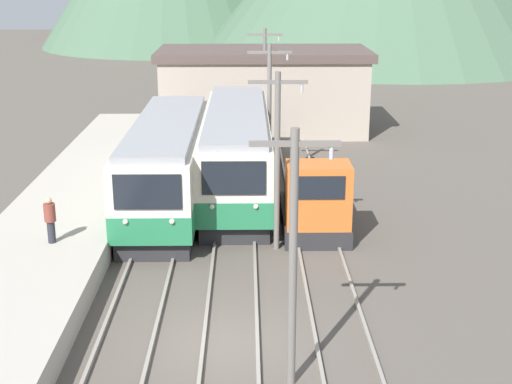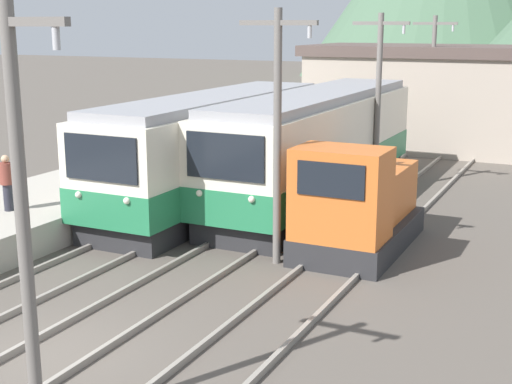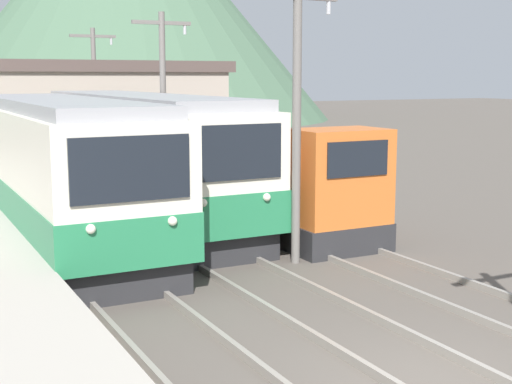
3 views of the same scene
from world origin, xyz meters
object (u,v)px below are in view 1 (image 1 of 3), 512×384
(commuter_train_center, at_px, (236,155))
(shunting_locomotive, at_px, (314,200))
(commuter_train_left, at_px, (168,168))
(catenary_mast_distant, at_px, (265,79))
(catenary_mast_mid, at_px, (277,155))
(catenary_mast_near, at_px, (293,250))
(catenary_mast_far, at_px, (269,107))
(person_on_platform, at_px, (50,218))

(commuter_train_center, bearing_deg, shunting_locomotive, -57.99)
(commuter_train_left, xyz_separation_m, catenary_mast_distant, (4.31, 12.67, 1.75))
(shunting_locomotive, bearing_deg, catenary_mast_mid, -128.26)
(commuter_train_center, distance_m, catenary_mast_near, 15.49)
(shunting_locomotive, xyz_separation_m, catenary_mast_far, (-1.49, 6.74, 2.26))
(person_on_platform, bearing_deg, shunting_locomotive, 20.37)
(catenary_mast_distant, bearing_deg, shunting_locomotive, -84.46)
(shunting_locomotive, relative_size, catenary_mast_mid, 0.77)
(shunting_locomotive, relative_size, catenary_mast_near, 0.77)
(catenary_mast_mid, xyz_separation_m, catenary_mast_far, (0.00, 8.63, 0.00))
(commuter_train_center, xyz_separation_m, shunting_locomotive, (3.00, -4.80, -0.52))
(catenary_mast_mid, distance_m, catenary_mast_far, 8.63)
(shunting_locomotive, xyz_separation_m, person_on_platform, (-9.03, -3.35, 0.51))
(commuter_train_center, bearing_deg, person_on_platform, -126.51)
(catenary_mast_mid, bearing_deg, catenary_mast_distant, 90.00)
(person_on_platform, bearing_deg, commuter_train_left, 61.89)
(commuter_train_center, bearing_deg, catenary_mast_far, 52.12)
(catenary_mast_mid, xyz_separation_m, person_on_platform, (-7.54, -1.46, -1.76))
(commuter_train_center, distance_m, person_on_platform, 10.14)
(catenary_mast_mid, height_order, person_on_platform, catenary_mast_mid)
(shunting_locomotive, relative_size, person_on_platform, 3.09)
(commuter_train_center, xyz_separation_m, catenary_mast_distant, (1.51, 10.57, 1.74))
(commuter_train_center, xyz_separation_m, catenary_mast_near, (1.51, -15.32, 1.74))
(catenary_mast_near, xyz_separation_m, person_on_platform, (-7.54, 7.17, -1.76))
(commuter_train_center, height_order, catenary_mast_near, catenary_mast_near)
(shunting_locomotive, distance_m, catenary_mast_far, 7.26)
(commuter_train_left, height_order, commuter_train_center, commuter_train_center)
(catenary_mast_mid, height_order, catenary_mast_distant, same)
(catenary_mast_distant, xyz_separation_m, person_on_platform, (-7.54, -18.72, -1.76))
(catenary_mast_near, bearing_deg, commuter_train_left, 108.05)
(catenary_mast_distant, distance_m, person_on_platform, 20.26)
(commuter_train_center, bearing_deg, catenary_mast_near, -84.38)
(commuter_train_left, relative_size, shunting_locomotive, 2.49)
(commuter_train_center, distance_m, catenary_mast_mid, 7.07)
(person_on_platform, bearing_deg, commuter_train_center, 53.49)
(commuter_train_center, distance_m, shunting_locomotive, 5.68)
(commuter_train_left, distance_m, shunting_locomotive, 6.42)
(catenary_mast_far, bearing_deg, person_on_platform, -126.77)
(commuter_train_left, relative_size, person_on_platform, 7.71)
(commuter_train_left, height_order, catenary_mast_near, catenary_mast_near)
(shunting_locomotive, distance_m, catenary_mast_distant, 15.60)
(catenary_mast_far, height_order, person_on_platform, catenary_mast_far)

